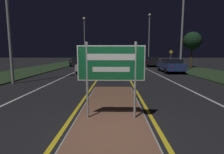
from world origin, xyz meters
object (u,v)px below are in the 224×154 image
car_approaching_0 (89,65)px  warning_sign (171,56)px  car_approaching_1 (78,61)px  car_receding_3 (125,58)px  car_receding_0 (171,65)px  streetlight_right_far (149,33)px  highway_sign (111,66)px  car_receding_1 (151,61)px  car_receding_2 (126,60)px  streetlight_left_far (84,33)px

car_approaching_0 → warning_sign: 13.93m
car_approaching_0 → car_approaching_1: car_approaching_1 is taller
car_approaching_0 → warning_sign: warning_sign is taller
car_receding_3 → car_receding_0: bearing=-84.2°
streetlight_right_far → car_approaching_0: streetlight_right_far is taller
highway_sign → car_receding_1: size_ratio=0.49×
streetlight_right_far → car_receding_0: 15.92m
highway_sign → car_receding_2: 31.40m
car_receding_0 → car_receding_3: size_ratio=1.05×
streetlight_right_far → highway_sign: bearing=-102.8°
car_approaching_0 → car_receding_0: bearing=-0.5°
streetlight_right_far → car_approaching_1: 14.44m
car_receding_2 → car_approaching_0: car_approaching_0 is taller
car_receding_2 → car_approaching_1: car_approaching_1 is taller
streetlight_right_far → car_receding_2: size_ratio=2.24×
car_receding_0 → streetlight_left_far: bearing=123.3°
streetlight_left_far → car_receding_3: streetlight_left_far is taller
streetlight_right_far → car_receding_2: (-4.02, 2.72, -5.07)m
streetlight_right_far → car_receding_2: bearing=145.9°
car_receding_0 → car_approaching_0: 8.67m
warning_sign → streetlight_left_far: bearing=145.0°
car_receding_2 → car_approaching_0: 18.49m
highway_sign → car_receding_1: (5.75, 22.25, -0.81)m
warning_sign → car_approaching_0: bearing=-144.0°
car_receding_1 → warning_sign: bearing=-10.9°
highway_sign → streetlight_left_far: (-6.25, 32.07, 4.61)m
highway_sign → car_approaching_0: bearing=101.3°
car_receding_1 → car_approaching_1: car_receding_1 is taller
car_receding_3 → highway_sign: bearing=-93.6°
highway_sign → car_approaching_1: size_ratio=0.53×
streetlight_left_far → warning_sign: (14.80, -10.37, -4.68)m
streetlight_left_far → streetlight_right_far: bearing=-15.4°
car_receding_0 → car_receding_3: bearing=95.8°
streetlight_right_far → car_approaching_1: streetlight_right_far is taller
car_receding_0 → car_approaching_1: car_approaching_1 is taller
streetlight_left_far → car_approaching_1: 10.56m
car_receding_0 → car_receding_3: 31.15m
car_receding_2 → car_approaching_1: size_ratio=1.00×
highway_sign → streetlight_right_far: bearing=77.2°
streetlight_left_far → car_receding_2: (8.72, -0.79, -5.52)m
car_receding_1 → car_receding_3: car_receding_1 is taller
car_receding_1 → car_approaching_1: bearing=176.1°
car_receding_0 → car_receding_2: bearing=101.1°
streetlight_right_far → warning_sign: bearing=-73.3°
car_receding_3 → car_approaching_0: bearing=-100.1°
car_approaching_1 → car_receding_2: bearing=44.6°
car_receding_2 → car_receding_3: size_ratio=1.01×
car_receding_1 → highway_sign: bearing=-104.5°
warning_sign → car_receding_2: bearing=122.4°
streetlight_right_far → streetlight_left_far: bearing=164.6°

